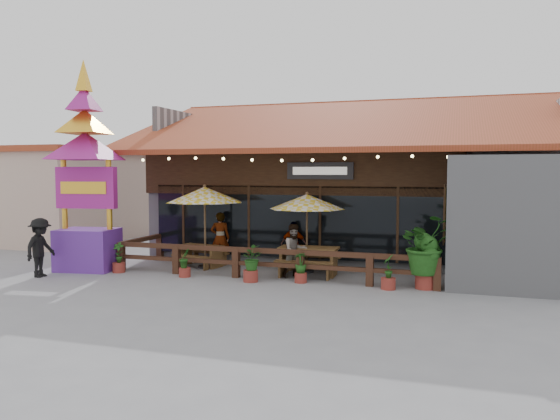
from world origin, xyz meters
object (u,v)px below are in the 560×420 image
(umbrella_right, at_px, (307,202))
(picnic_table_right, at_px, (309,256))
(thai_sign_tower, at_px, (85,152))
(tropical_plant, at_px, (426,246))
(pedestrian, at_px, (40,248))
(umbrella_left, at_px, (205,195))
(picnic_table_left, at_px, (201,252))

(umbrella_right, relative_size, picnic_table_right, 1.43)
(umbrella_right, distance_m, thai_sign_tower, 7.24)
(tropical_plant, bearing_deg, picnic_table_right, 165.19)
(umbrella_right, height_order, pedestrian, umbrella_right)
(tropical_plant, height_order, pedestrian, tropical_plant)
(umbrella_left, height_order, umbrella_right, umbrella_left)
(tropical_plant, bearing_deg, umbrella_left, 171.17)
(umbrella_right, xyz_separation_m, tropical_plant, (3.71, -1.37, -1.06))
(umbrella_right, bearing_deg, tropical_plant, -20.33)
(picnic_table_left, bearing_deg, tropical_plant, -9.92)
(umbrella_right, xyz_separation_m, thai_sign_tower, (-6.82, -1.82, 1.59))
(thai_sign_tower, bearing_deg, umbrella_right, 14.91)
(umbrella_left, height_order, tropical_plant, umbrella_left)
(umbrella_left, relative_size, umbrella_right, 1.05)
(umbrella_right, height_order, thai_sign_tower, thai_sign_tower)
(picnic_table_right, bearing_deg, umbrella_left, 177.25)
(picnic_table_right, height_order, thai_sign_tower, thai_sign_tower)
(umbrella_right, bearing_deg, picnic_table_right, -67.74)
(picnic_table_left, height_order, thai_sign_tower, thai_sign_tower)
(umbrella_right, height_order, picnic_table_left, umbrella_right)
(picnic_table_left, relative_size, pedestrian, 0.95)
(thai_sign_tower, bearing_deg, picnic_table_left, 28.72)
(umbrella_left, height_order, picnic_table_left, umbrella_left)
(umbrella_left, xyz_separation_m, picnic_table_left, (-0.26, 0.18, -1.93))
(picnic_table_left, height_order, pedestrian, pedestrian)
(picnic_table_right, bearing_deg, tropical_plant, -14.81)
(umbrella_right, bearing_deg, pedestrian, -156.45)
(umbrella_right, bearing_deg, umbrella_left, -175.47)
(picnic_table_right, distance_m, pedestrian, 8.11)
(picnic_table_right, relative_size, pedestrian, 1.04)
(thai_sign_tower, relative_size, pedestrian, 4.04)
(umbrella_right, distance_m, picnic_table_right, 1.71)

